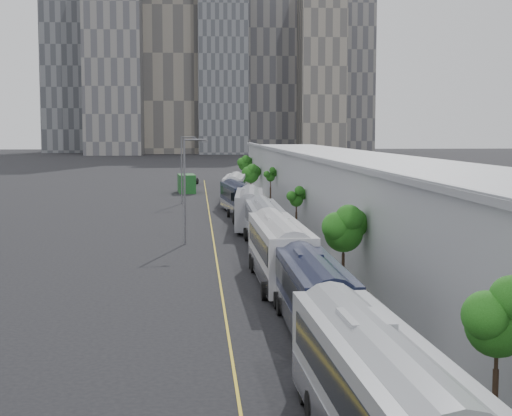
{
  "coord_description": "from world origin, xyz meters",
  "views": [
    {
      "loc": [
        -2.89,
        -13.75,
        9.29
      ],
      "look_at": [
        1.96,
        50.21,
        3.0
      ],
      "focal_mm": 55.0,
      "sensor_mm": 36.0,
      "label": 1
    }
  ],
  "objects": [
    {
      "name": "bus_5",
      "position": [
        1.72,
        74.96,
        1.49
      ],
      "size": [
        3.58,
        12.23,
        3.52
      ],
      "rotation": [
        0.0,
        0.0,
        0.1
      ],
      "color": "black",
      "rests_on": "ground"
    },
    {
      "name": "street_lamp_far",
      "position": [
        -4.63,
        87.03,
        5.0
      ],
      "size": [
        2.04,
        0.22,
        8.64
      ],
      "color": "#59595E",
      "rests_on": "ground"
    },
    {
      "name": "bus_0",
      "position": [
        2.05,
        7.02,
        1.64
      ],
      "size": [
        3.12,
        13.39,
        3.89
      ],
      "rotation": [
        0.0,
        0.0,
        0.03
      ],
      "color": "#95989E",
      "rests_on": "ground"
    },
    {
      "name": "lane_line",
      "position": [
        -1.5,
        55.0,
        0.01
      ],
      "size": [
        0.12,
        160.0,
        0.02
      ],
      "primitive_type": "cube",
      "color": "gold",
      "rests_on": "ground"
    },
    {
      "name": "tree_0",
      "position": [
        5.85,
        8.1,
        3.9
      ],
      "size": [
        1.9,
        1.9,
        4.88
      ],
      "color": "black",
      "rests_on": "ground"
    },
    {
      "name": "suv",
      "position": [
        -4.13,
        123.28,
        0.72
      ],
      "size": [
        3.31,
        5.51,
        1.43
      ],
      "primitive_type": "imported",
      "rotation": [
        0.0,
        0.0,
        -0.19
      ],
      "color": "black",
      "rests_on": "ground"
    },
    {
      "name": "shipping_container",
      "position": [
        -4.43,
        105.2,
        1.39
      ],
      "size": [
        2.88,
        5.8,
        2.79
      ],
      "primitive_type": "cube",
      "rotation": [
        0.0,
        0.0,
        0.08
      ],
      "color": "#164A1C",
      "rests_on": "ground"
    },
    {
      "name": "tree_1",
      "position": [
        5.65,
        31.16,
        3.71
      ],
      "size": [
        2.29,
        2.29,
        4.88
      ],
      "color": "black",
      "rests_on": "ground"
    },
    {
      "name": "skyline",
      "position": [
        -2.9,
        324.16,
        50.85
      ],
      "size": [
        145.0,
        64.0,
        120.0
      ],
      "color": "slate",
      "rests_on": "ground"
    },
    {
      "name": "bus_3",
      "position": [
        2.53,
        48.83,
        1.54
      ],
      "size": [
        2.79,
        12.48,
        3.64
      ],
      "rotation": [
        0.0,
        0.0,
        -0.01
      ],
      "color": "gray",
      "rests_on": "ground"
    },
    {
      "name": "depot",
      "position": [
        12.99,
        55.0,
        3.51
      ],
      "size": [
        12.45,
        160.4,
        7.2
      ],
      "color": "gray",
      "rests_on": "ground"
    },
    {
      "name": "bus_2",
      "position": [
        2.14,
        33.47,
        1.68
      ],
      "size": [
        3.02,
        13.63,
        3.97
      ],
      "rotation": [
        0.0,
        0.0,
        0.01
      ],
      "color": "silver",
      "rests_on": "ground"
    },
    {
      "name": "bus_4",
      "position": [
        2.15,
        61.04,
        1.58
      ],
      "size": [
        3.52,
        12.98,
        3.75
      ],
      "rotation": [
        0.0,
        0.0,
        -0.07
      ],
      "color": "#93949C",
      "rests_on": "ground"
    },
    {
      "name": "bus_1",
      "position": [
        2.45,
        21.89,
        1.49
      ],
      "size": [
        2.71,
        12.05,
        3.52
      ],
      "rotation": [
        0.0,
        0.0,
        0.0
      ],
      "color": "#161A31",
      "rests_on": "ground"
    },
    {
      "name": "tree_3",
      "position": [
        6.24,
        82.91,
        3.64
      ],
      "size": [
        1.12,
        1.12,
        4.35
      ],
      "color": "black",
      "rests_on": "ground"
    },
    {
      "name": "tree_5",
      "position": [
        5.68,
        126.36,
        3.67
      ],
      "size": [
        2.25,
        2.25,
        4.82
      ],
      "color": "black",
      "rests_on": "ground"
    },
    {
      "name": "bus_6",
      "position": [
        2.08,
        89.57,
        1.54
      ],
      "size": [
        3.7,
        12.64,
        3.64
      ],
      "rotation": [
        0.0,
        0.0,
        -0.1
      ],
      "color": "silver",
      "rests_on": "ground"
    },
    {
      "name": "sidewalk",
      "position": [
        9.0,
        55.0,
        0.06
      ],
      "size": [
        10.0,
        170.0,
        0.12
      ],
      "primitive_type": "cube",
      "color": "gray",
      "rests_on": "ground"
    },
    {
      "name": "tree_2",
      "position": [
        6.18,
        57.02,
        3.14
      ],
      "size": [
        1.24,
        1.24,
        3.84
      ],
      "color": "black",
      "rests_on": "ground"
    },
    {
      "name": "street_lamp_near",
      "position": [
        -3.7,
        50.6,
        5.04
      ],
      "size": [
        2.04,
        0.22,
        8.7
      ],
      "color": "#59595E",
      "rests_on": "ground"
    },
    {
      "name": "tree_4",
      "position": [
        5.43,
        106.44,
        2.95
      ],
      "size": [
        2.49,
        2.49,
        4.2
      ],
      "color": "black",
      "rests_on": "ground"
    }
  ]
}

